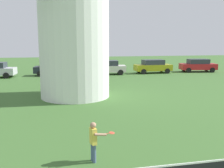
# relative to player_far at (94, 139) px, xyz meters

# --- Properties ---
(player_far) EXTENTS (0.78, 0.41, 1.25)m
(player_far) POSITION_rel_player_far_xyz_m (0.00, 0.00, 0.00)
(player_far) COLOR slate
(player_far) RESTS_ON ground_plane
(parked_car_black) EXTENTS (4.48, 2.25, 1.56)m
(parked_car_black) POSITION_rel_player_far_xyz_m (-1.43, 20.91, 0.10)
(parked_car_black) COLOR #1E232D
(parked_car_black) RESTS_ON ground_plane
(parked_car_cream) EXTENTS (4.14, 2.22, 1.56)m
(parked_car_cream) POSITION_rel_player_far_xyz_m (4.37, 20.68, 0.10)
(parked_car_cream) COLOR silver
(parked_car_cream) RESTS_ON ground_plane
(parked_car_mustard) EXTENTS (4.29, 1.95, 1.56)m
(parked_car_mustard) POSITION_rel_player_far_xyz_m (9.78, 20.78, 0.10)
(parked_car_mustard) COLOR #999919
(parked_car_mustard) RESTS_ON ground_plane
(parked_car_red) EXTENTS (4.45, 2.36, 1.56)m
(parked_car_red) POSITION_rel_player_far_xyz_m (15.61, 20.86, 0.10)
(parked_car_red) COLOR red
(parked_car_red) RESTS_ON ground_plane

